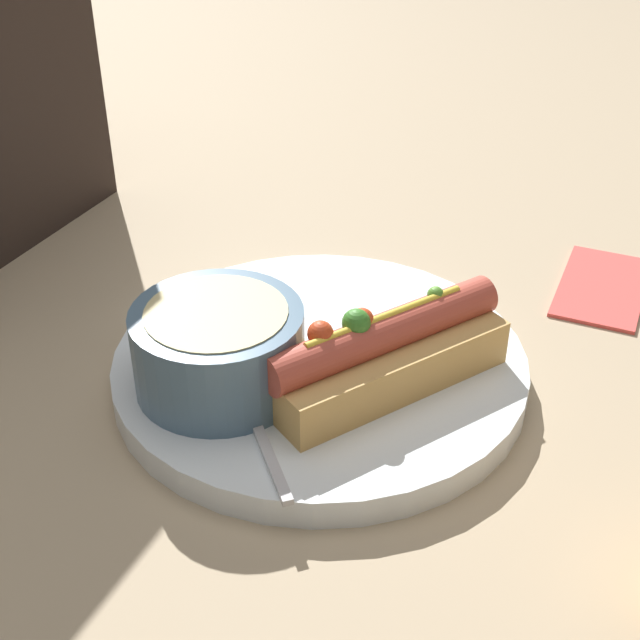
# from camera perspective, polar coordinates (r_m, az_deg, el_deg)

# --- Properties ---
(ground_plane) EXTENTS (4.00, 4.00, 0.00)m
(ground_plane) POSITION_cam_1_polar(r_m,az_deg,el_deg) (0.60, 0.00, -3.78)
(ground_plane) COLOR tan
(dinner_plate) EXTENTS (0.27, 0.27, 0.02)m
(dinner_plate) POSITION_cam_1_polar(r_m,az_deg,el_deg) (0.60, 0.00, -3.03)
(dinner_plate) COLOR white
(dinner_plate) RESTS_ON ground_plane
(hot_dog) EXTENTS (0.17, 0.13, 0.06)m
(hot_dog) POSITION_cam_1_polar(r_m,az_deg,el_deg) (0.56, 4.03, -2.11)
(hot_dog) COLOR tan
(hot_dog) RESTS_ON dinner_plate
(soup_bowl) EXTENTS (0.11, 0.11, 0.05)m
(soup_bowl) POSITION_cam_1_polar(r_m,az_deg,el_deg) (0.55, -6.52, -1.66)
(soup_bowl) COLOR slate
(soup_bowl) RESTS_ON dinner_plate
(spoon) EXTENTS (0.13, 0.12, 0.01)m
(spoon) POSITION_cam_1_polar(r_m,az_deg,el_deg) (0.57, -5.44, -3.36)
(spoon) COLOR #B7B7BC
(spoon) RESTS_ON dinner_plate
(napkin) EXTENTS (0.12, 0.07, 0.01)m
(napkin) POSITION_cam_1_polar(r_m,az_deg,el_deg) (0.73, 17.62, 2.13)
(napkin) COLOR #E04C47
(napkin) RESTS_ON ground_plane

